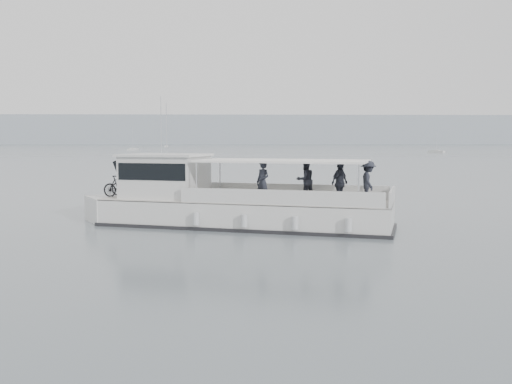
{
  "coord_description": "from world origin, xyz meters",
  "views": [
    {
      "loc": [
        -5.82,
        -23.76,
        3.99
      ],
      "look_at": [
        -4.9,
        2.44,
        1.6
      ],
      "focal_mm": 40.0,
      "sensor_mm": 36.0,
      "label": 1
    }
  ],
  "objects": [
    {
      "name": "tour_boat",
      "position": [
        -6.66,
        2.85,
        1.05
      ],
      "size": [
        15.08,
        7.68,
        6.39
      ],
      "rotation": [
        0.0,
        0.0,
        -0.31
      ],
      "color": "silver",
      "rests_on": "ground"
    },
    {
      "name": "moored_fleet",
      "position": [
        -37.51,
        234.46,
        0.36
      ],
      "size": [
        438.29,
        212.45,
        10.15
      ],
      "color": "silver",
      "rests_on": "ground"
    },
    {
      "name": "headland",
      "position": [
        0.0,
        560.0,
        14.0
      ],
      "size": [
        1400.0,
        90.0,
        28.0
      ],
      "primitive_type": "cube",
      "color": "#939EA8",
      "rests_on": "ground"
    },
    {
      "name": "ground",
      "position": [
        0.0,
        0.0,
        0.0
      ],
      "size": [
        1400.0,
        1400.0,
        0.0
      ],
      "primitive_type": "plane",
      "color": "slate",
      "rests_on": "ground"
    }
  ]
}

